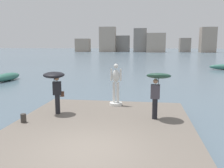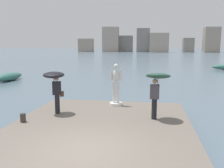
{
  "view_description": "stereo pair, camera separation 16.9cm",
  "coord_description": "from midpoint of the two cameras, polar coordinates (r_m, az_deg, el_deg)",
  "views": [
    {
      "loc": [
        1.72,
        -6.76,
        3.52
      ],
      "look_at": [
        0.0,
        5.3,
        1.55
      ],
      "focal_mm": 38.87,
      "sensor_mm": 36.0,
      "label": 1
    },
    {
      "loc": [
        1.89,
        -6.73,
        3.52
      ],
      "look_at": [
        0.0,
        5.3,
        1.55
      ],
      "focal_mm": 38.87,
      "sensor_mm": 36.0,
      "label": 2
    }
  ],
  "objects": [
    {
      "name": "boat_far",
      "position": [
        26.04,
        -23.66,
        1.51
      ],
      "size": [
        1.36,
        3.98,
        0.78
      ],
      "color": "#336B5B",
      "rests_on": "ground"
    },
    {
      "name": "onlooker_right",
      "position": [
        10.28,
        10.21,
        0.33
      ],
      "size": [
        1.09,
        1.11,
        2.04
      ],
      "color": "black",
      "rests_on": "pier"
    },
    {
      "name": "ground_plane",
      "position": [
        46.91,
        5.93,
        4.84
      ],
      "size": [
        400.0,
        400.0,
        0.0
      ],
      "primitive_type": "plane",
      "color": "slate"
    },
    {
      "name": "statue_white_figure",
      "position": [
        12.55,
        0.55,
        -0.89
      ],
      "size": [
        0.67,
        0.67,
        2.17
      ],
      "color": "white",
      "rests_on": "pier"
    },
    {
      "name": "onlooker_left",
      "position": [
        11.26,
        -13.68,
        0.69
      ],
      "size": [
        1.2,
        1.21,
        1.94
      ],
      "color": "black",
      "rests_on": "pier"
    },
    {
      "name": "pier",
      "position": [
        9.27,
        -3.75,
        -11.83
      ],
      "size": [
        7.18,
        9.43,
        0.4
      ],
      "primitive_type": "cube",
      "color": "#70665B",
      "rests_on": "ground"
    },
    {
      "name": "mooring_bollard",
      "position": [
        10.61,
        -20.54,
        -7.52
      ],
      "size": [
        0.22,
        0.22,
        0.36
      ],
      "primitive_type": "cylinder",
      "color": "#38332D",
      "rests_on": "pier"
    },
    {
      "name": "distant_skyline",
      "position": [
        123.44,
        7.63,
        9.83
      ],
      "size": [
        68.14,
        12.19,
        12.4
      ],
      "color": "gray",
      "rests_on": "ground"
    }
  ]
}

